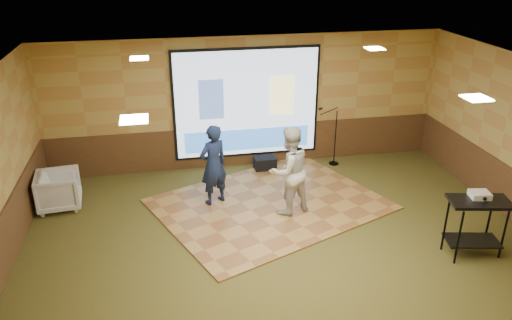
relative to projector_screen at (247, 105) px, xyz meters
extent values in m
plane|color=#353C1B|center=(0.00, -3.44, -1.47)|extent=(9.00, 9.00, 0.00)
cube|color=tan|center=(0.00, 0.06, 0.03)|extent=(9.00, 0.04, 3.00)
cube|color=tan|center=(0.00, -6.94, 0.03)|extent=(9.00, 0.04, 3.00)
cube|color=white|center=(0.00, -3.44, 1.53)|extent=(9.00, 7.00, 0.04)
cube|color=#452D17|center=(0.00, 0.04, -1.00)|extent=(9.00, 0.04, 0.95)
cube|color=#452D17|center=(-4.48, -3.44, -1.00)|extent=(0.04, 7.00, 0.95)
cube|color=black|center=(0.00, 0.01, 0.03)|extent=(3.32, 0.03, 2.52)
cube|color=silver|center=(0.00, -0.02, 0.03)|extent=(3.20, 0.02, 2.40)
cube|color=#435C93|center=(-0.80, -0.03, 0.18)|extent=(0.55, 0.01, 0.90)
cube|color=#FFF093|center=(0.80, -0.03, 0.18)|extent=(0.55, 0.01, 0.90)
cube|color=#3776D1|center=(0.00, -0.03, -0.82)|extent=(2.88, 0.01, 0.50)
cube|color=#FFE7BF|center=(-2.20, -1.64, 1.50)|extent=(0.32, 0.32, 0.02)
cube|color=#FFE7BF|center=(2.20, -1.64, 1.50)|extent=(0.32, 0.32, 0.02)
cube|color=#FFE7BF|center=(-2.20, -4.94, 1.50)|extent=(0.32, 0.32, 0.02)
cube|color=#FFE7BF|center=(2.20, -4.94, 1.50)|extent=(0.32, 0.32, 0.02)
cube|color=#A0743A|center=(0.10, -2.02, -1.46)|extent=(5.12, 4.58, 0.03)
imported|color=#152042|center=(-0.98, -1.74, -0.63)|extent=(0.71, 0.62, 1.64)
imported|color=beige|center=(0.37, -2.38, -0.58)|extent=(1.02, 0.91, 1.74)
cylinder|color=black|center=(2.65, -4.52, -0.99)|extent=(0.04, 0.04, 0.97)
cylinder|color=black|center=(3.47, -4.52, -0.99)|extent=(0.04, 0.04, 0.97)
cylinder|color=black|center=(2.65, -4.11, -0.99)|extent=(0.04, 0.04, 0.97)
cylinder|color=black|center=(3.47, -4.11, -0.99)|extent=(0.04, 0.04, 0.97)
cube|color=black|center=(3.06, -4.32, -0.48)|extent=(0.97, 0.51, 0.05)
cube|color=black|center=(3.06, -4.32, -1.22)|extent=(0.87, 0.46, 0.03)
cube|color=silver|center=(3.10, -4.23, -0.40)|extent=(0.34, 0.30, 0.10)
cylinder|color=black|center=(2.02, -0.36, -1.47)|extent=(0.23, 0.23, 0.02)
cylinder|color=black|center=(2.02, -0.36, -0.81)|extent=(0.02, 0.02, 1.32)
cylinder|color=black|center=(1.82, -0.36, -0.15)|extent=(0.42, 0.02, 0.17)
cylinder|color=black|center=(1.62, -0.36, -0.08)|extent=(0.10, 0.05, 0.08)
imported|color=gray|center=(-3.99, -1.30, -1.10)|extent=(0.89, 0.87, 0.74)
cube|color=black|center=(0.35, -0.37, -1.32)|extent=(0.50, 0.34, 0.31)
camera|label=1|loc=(-1.86, -10.58, 3.41)|focal=35.00mm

